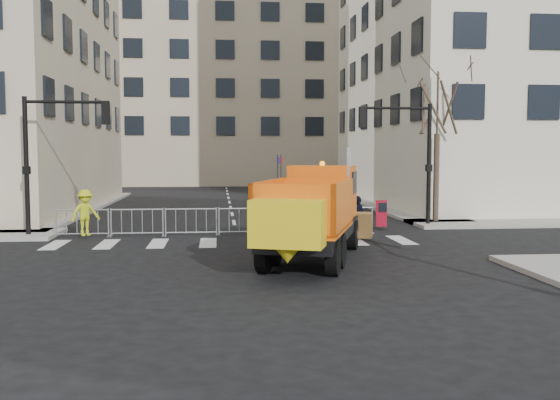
{
  "coord_description": "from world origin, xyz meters",
  "views": [
    {
      "loc": [
        -0.71,
        -17.12,
        3.28
      ],
      "look_at": [
        1.23,
        2.5,
        1.77
      ],
      "focal_mm": 40.0,
      "sensor_mm": 36.0,
      "label": 1
    }
  ],
  "objects": [
    {
      "name": "ground",
      "position": [
        0.0,
        0.0,
        0.0
      ],
      "size": [
        120.0,
        120.0,
        0.0
      ],
      "primitive_type": "plane",
      "color": "black",
      "rests_on": "ground"
    },
    {
      "name": "worker",
      "position": [
        -5.72,
        6.85,
        1.02
      ],
      "size": [
        1.28,
        1.2,
        1.74
      ],
      "primitive_type": "imported",
      "rotation": [
        0.0,
        0.0,
        0.66
      ],
      "color": "#BDC617",
      "rests_on": "sidewalk_back"
    },
    {
      "name": "plow_truck",
      "position": [
        2.09,
        1.37,
        1.53
      ],
      "size": [
        5.04,
        9.14,
        3.43
      ],
      "rotation": [
        0.0,
        0.0,
        1.25
      ],
      "color": "black",
      "rests_on": "ground"
    },
    {
      "name": "cop_b",
      "position": [
        4.48,
        6.18,
        0.82
      ],
      "size": [
        0.88,
        0.73,
        1.63
      ],
      "primitive_type": "imported",
      "rotation": [
        0.0,
        0.0,
        3.29
      ],
      "color": "black",
      "rests_on": "ground"
    },
    {
      "name": "cop_c",
      "position": [
        4.53,
        5.89,
        0.82
      ],
      "size": [
        0.87,
        1.02,
        1.64
      ],
      "primitive_type": "imported",
      "rotation": [
        0.0,
        0.0,
        4.12
      ],
      "color": "black",
      "rests_on": "ground"
    },
    {
      "name": "crowd_barriers",
      "position": [
        -0.75,
        7.6,
        0.55
      ],
      "size": [
        12.6,
        0.6,
        1.1
      ],
      "primitive_type": null,
      "color": "#9EA0A5",
      "rests_on": "ground"
    },
    {
      "name": "cop_a",
      "position": [
        3.85,
        5.64,
        0.9
      ],
      "size": [
        0.78,
        0.72,
        1.8
      ],
      "primitive_type": "imported",
      "rotation": [
        0.0,
        0.0,
        3.71
      ],
      "color": "black",
      "rests_on": "ground"
    },
    {
      "name": "traffic_light_left",
      "position": [
        -8.0,
        7.5,
        2.7
      ],
      "size": [
        0.18,
        0.18,
        5.4
      ],
      "primitive_type": "cylinder",
      "color": "black",
      "rests_on": "ground"
    },
    {
      "name": "building_far",
      "position": [
        0.0,
        52.0,
        12.0
      ],
      "size": [
        30.0,
        18.0,
        24.0
      ],
      "primitive_type": "cube",
      "color": "tan",
      "rests_on": "ground"
    },
    {
      "name": "traffic_light_right",
      "position": [
        8.5,
        9.5,
        2.7
      ],
      "size": [
        0.18,
        0.18,
        5.4
      ],
      "primitive_type": "cylinder",
      "color": "black",
      "rests_on": "ground"
    },
    {
      "name": "sidewalk_back",
      "position": [
        0.0,
        8.5,
        0.07
      ],
      "size": [
        64.0,
        5.0,
        0.15
      ],
      "primitive_type": "cube",
      "color": "gray",
      "rests_on": "ground"
    },
    {
      "name": "newspaper_box",
      "position": [
        6.17,
        8.67,
        0.7
      ],
      "size": [
        0.52,
        0.48,
        1.1
      ],
      "primitive_type": "cube",
      "rotation": [
        0.0,
        0.0,
        -0.19
      ],
      "color": "maroon",
      "rests_on": "sidewalk_back"
    },
    {
      "name": "street_tree",
      "position": [
        9.2,
        10.5,
        3.75
      ],
      "size": [
        3.0,
        3.0,
        7.5
      ],
      "primitive_type": null,
      "color": "#382B21",
      "rests_on": "ground"
    }
  ]
}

